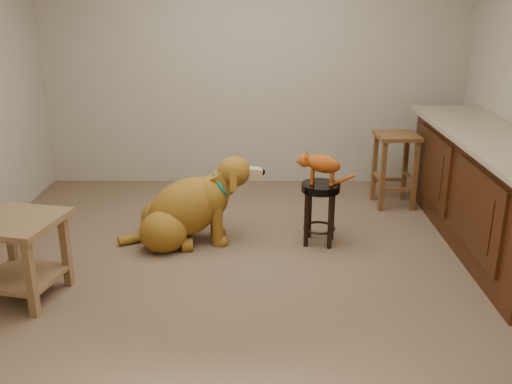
{
  "coord_description": "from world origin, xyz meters",
  "views": [
    {
      "loc": [
        0.06,
        -4.09,
        2.0
      ],
      "look_at": [
        0.03,
        0.33,
        0.45
      ],
      "focal_mm": 40.0,
      "sensor_mm": 36.0,
      "label": 1
    }
  ],
  "objects_px": {
    "side_table": "(18,246)",
    "tabby_kitten": "(320,165)",
    "wood_stool": "(394,169)",
    "padded_stool": "(320,201)",
    "golden_retriever": "(187,210)"
  },
  "relations": [
    {
      "from": "padded_stool",
      "to": "tabby_kitten",
      "type": "relative_size",
      "value": 1.08
    },
    {
      "from": "side_table",
      "to": "wood_stool",
      "type": "bearing_deg",
      "value": 31.87
    },
    {
      "from": "padded_stool",
      "to": "golden_retriever",
      "type": "xyz_separation_m",
      "value": [
        -1.11,
        0.0,
        -0.08
      ]
    },
    {
      "from": "side_table",
      "to": "tabby_kitten",
      "type": "distance_m",
      "value": 2.33
    },
    {
      "from": "padded_stool",
      "to": "golden_retriever",
      "type": "bearing_deg",
      "value": 179.93
    },
    {
      "from": "padded_stool",
      "to": "tabby_kitten",
      "type": "distance_m",
      "value": 0.31
    },
    {
      "from": "padded_stool",
      "to": "side_table",
      "type": "distance_m",
      "value": 2.32
    },
    {
      "from": "side_table",
      "to": "padded_stool",
      "type": "bearing_deg",
      "value": 23.36
    },
    {
      "from": "wood_stool",
      "to": "side_table",
      "type": "distance_m",
      "value": 3.47
    },
    {
      "from": "golden_retriever",
      "to": "tabby_kitten",
      "type": "relative_size",
      "value": 2.56
    },
    {
      "from": "side_table",
      "to": "golden_retriever",
      "type": "bearing_deg",
      "value": 41.95
    },
    {
      "from": "wood_stool",
      "to": "tabby_kitten",
      "type": "relative_size",
      "value": 1.49
    },
    {
      "from": "wood_stool",
      "to": "side_table",
      "type": "height_order",
      "value": "wood_stool"
    },
    {
      "from": "padded_stool",
      "to": "wood_stool",
      "type": "height_order",
      "value": "wood_stool"
    },
    {
      "from": "golden_retriever",
      "to": "tabby_kitten",
      "type": "height_order",
      "value": "tabby_kitten"
    }
  ]
}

